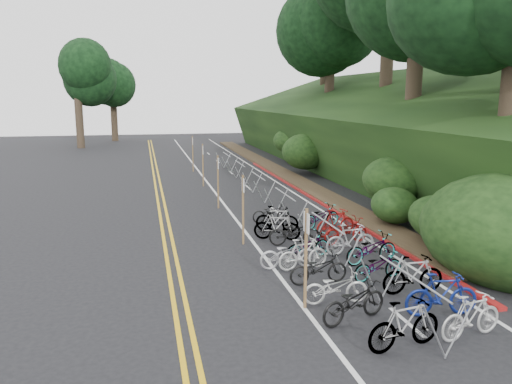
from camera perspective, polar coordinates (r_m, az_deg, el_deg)
ground at (r=13.21m, az=0.26°, el=-12.26°), size 120.00×120.00×0.00m
road_markings at (r=22.79m, az=-3.90°, el=-2.32°), size 7.47×80.00×0.01m
red_curb at (r=25.80m, az=6.62°, el=-0.71°), size 0.25×28.00×0.10m
embankment at (r=34.73m, az=14.26°, el=6.19°), size 14.30×48.14×9.11m
tree_cluster at (r=36.56m, az=7.89°, el=19.84°), size 31.98×53.65×17.53m
bike_rack_front at (r=11.94m, az=17.28°, el=-10.68°), size 1.18×3.04×1.24m
bike_racks_rest at (r=25.85m, az=0.27°, el=1.20°), size 1.14×23.00×1.17m
signpost_near at (r=12.32m, az=5.72°, el=-6.84°), size 0.08×0.40×2.54m
signposts_rest at (r=26.32m, az=-5.32°, el=2.60°), size 0.08×18.40×2.50m
bike_front at (r=15.39m, az=3.69°, el=-7.03°), size 0.63×1.78×0.93m
bike_valet at (r=15.79m, az=9.49°, el=-6.61°), size 3.42×12.67×1.09m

